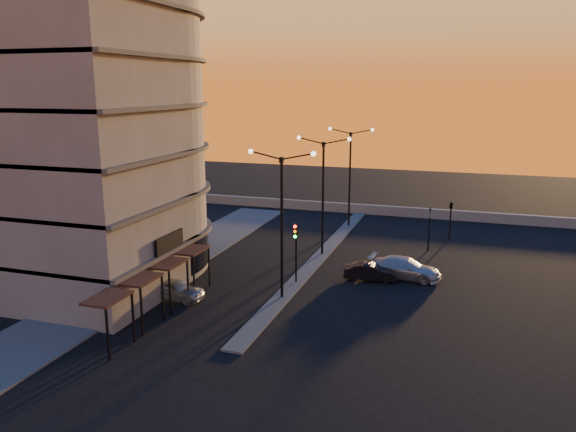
# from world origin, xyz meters

# --- Properties ---
(ground) EXTENTS (120.00, 120.00, 0.00)m
(ground) POSITION_xyz_m (0.00, 0.00, 0.00)
(ground) COLOR black
(ground) RESTS_ON ground
(sidewalk_west) EXTENTS (5.00, 40.00, 0.12)m
(sidewalk_west) POSITION_xyz_m (-10.50, 4.00, 0.06)
(sidewalk_west) COLOR #52524F
(sidewalk_west) RESTS_ON ground
(median) EXTENTS (1.20, 36.00, 0.12)m
(median) POSITION_xyz_m (0.00, 10.00, 0.06)
(median) COLOR #52524F
(median) RESTS_ON ground
(parapet) EXTENTS (44.00, 0.50, 1.00)m
(parapet) POSITION_xyz_m (2.00, 26.00, 0.50)
(parapet) COLOR slate
(parapet) RESTS_ON ground
(building) EXTENTS (14.35, 17.08, 25.00)m
(building) POSITION_xyz_m (-14.00, 0.03, 11.91)
(building) COLOR slate
(building) RESTS_ON ground
(streetlamp_near) EXTENTS (4.32, 0.32, 9.51)m
(streetlamp_near) POSITION_xyz_m (0.00, 0.00, 5.59)
(streetlamp_near) COLOR black
(streetlamp_near) RESTS_ON ground
(streetlamp_mid) EXTENTS (4.32, 0.32, 9.51)m
(streetlamp_mid) POSITION_xyz_m (0.00, 10.00, 5.59)
(streetlamp_mid) COLOR black
(streetlamp_mid) RESTS_ON ground
(streetlamp_far) EXTENTS (4.32, 0.32, 9.51)m
(streetlamp_far) POSITION_xyz_m (0.00, 20.00, 5.59)
(streetlamp_far) COLOR black
(streetlamp_far) RESTS_ON ground
(traffic_light_main) EXTENTS (0.28, 0.44, 4.25)m
(traffic_light_main) POSITION_xyz_m (0.00, 2.87, 2.89)
(traffic_light_main) COLOR black
(traffic_light_main) RESTS_ON ground
(signal_east_a) EXTENTS (0.13, 0.16, 3.60)m
(signal_east_a) POSITION_xyz_m (8.00, 14.00, 1.93)
(signal_east_a) COLOR black
(signal_east_a) RESTS_ON ground
(signal_east_b) EXTENTS (0.42, 1.99, 3.60)m
(signal_east_b) POSITION_xyz_m (9.50, 18.00, 3.10)
(signal_east_b) COLOR black
(signal_east_b) RESTS_ON ground
(car_hatchback) EXTENTS (3.97, 1.66, 1.34)m
(car_hatchback) POSITION_xyz_m (-6.50, -2.31, 0.67)
(car_hatchback) COLOR #B0B4B8
(car_hatchback) RESTS_ON ground
(car_sedan) EXTENTS (3.82, 1.71, 1.22)m
(car_sedan) POSITION_xyz_m (4.76, 5.26, 0.61)
(car_sedan) COLOR black
(car_sedan) RESTS_ON ground
(car_wagon) EXTENTS (5.25, 2.64, 1.46)m
(car_wagon) POSITION_xyz_m (6.97, 6.46, 0.73)
(car_wagon) COLOR #B2B6BA
(car_wagon) RESTS_ON ground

